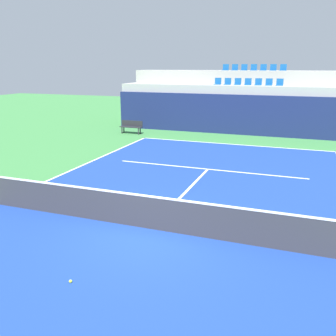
% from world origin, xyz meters
% --- Properties ---
extents(ground_plane, '(80.00, 80.00, 0.00)m').
position_xyz_m(ground_plane, '(0.00, 0.00, 0.00)').
color(ground_plane, '#387A3D').
extents(court_surface, '(11.00, 24.00, 0.01)m').
position_xyz_m(court_surface, '(0.00, 0.00, 0.01)').
color(court_surface, navy).
rests_on(court_surface, ground_plane).
extents(baseline_far, '(11.00, 0.10, 0.00)m').
position_xyz_m(baseline_far, '(0.00, 11.95, 0.01)').
color(baseline_far, white).
rests_on(baseline_far, court_surface).
extents(service_line_far, '(8.26, 0.10, 0.00)m').
position_xyz_m(service_line_far, '(0.00, 6.40, 0.01)').
color(service_line_far, white).
rests_on(service_line_far, court_surface).
extents(centre_service_line, '(0.10, 6.40, 0.00)m').
position_xyz_m(centre_service_line, '(0.00, 3.20, 0.01)').
color(centre_service_line, white).
rests_on(centre_service_line, court_surface).
extents(back_wall, '(17.38, 0.30, 2.55)m').
position_xyz_m(back_wall, '(0.00, 15.26, 1.27)').
color(back_wall, navy).
rests_on(back_wall, ground_plane).
extents(stands_tier_lower, '(17.38, 2.40, 3.09)m').
position_xyz_m(stands_tier_lower, '(0.00, 16.61, 1.55)').
color(stands_tier_lower, '#9E9E99').
rests_on(stands_tier_lower, ground_plane).
extents(stands_tier_upper, '(17.38, 2.40, 4.00)m').
position_xyz_m(stands_tier_upper, '(0.00, 19.01, 2.00)').
color(stands_tier_upper, '#9E9E99').
rests_on(stands_tier_upper, ground_plane).
extents(seating_row_lower, '(4.51, 0.44, 0.44)m').
position_xyz_m(seating_row_lower, '(-0.00, 16.71, 3.22)').
color(seating_row_lower, '#145193').
rests_on(seating_row_lower, stands_tier_lower).
extents(seating_row_upper, '(4.51, 0.44, 0.44)m').
position_xyz_m(seating_row_upper, '(-0.00, 19.11, 4.12)').
color(seating_row_upper, '#145193').
rests_on(seating_row_upper, stands_tier_upper).
extents(tennis_net, '(11.08, 0.08, 1.07)m').
position_xyz_m(tennis_net, '(0.00, 0.00, 0.51)').
color(tennis_net, black).
rests_on(tennis_net, court_surface).
extents(player_bench, '(1.50, 0.40, 0.85)m').
position_xyz_m(player_bench, '(-6.89, 13.11, 0.51)').
color(player_bench, '#232328').
rests_on(player_bench, ground_plane).
extents(tennis_ball_0, '(0.07, 0.07, 0.07)m').
position_xyz_m(tennis_ball_0, '(-0.53, -2.96, 0.04)').
color(tennis_ball_0, '#CCE033').
rests_on(tennis_ball_0, court_surface).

